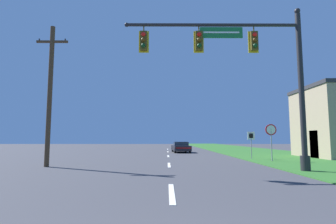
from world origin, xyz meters
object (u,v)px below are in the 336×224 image
at_px(signal_mast, 253,68).
at_px(stop_sign, 271,134).
at_px(car_ahead, 181,147).
at_px(route_sign_post, 251,139).
at_px(utility_pole_near, 50,92).

xyz_separation_m(signal_mast, stop_sign, (2.95, 5.48, -3.14)).
distance_m(car_ahead, route_sign_post, 11.71).
bearing_deg(stop_sign, route_sign_post, 112.49).
bearing_deg(signal_mast, utility_pole_near, 168.48).
relative_size(signal_mast, route_sign_post, 4.37).
xyz_separation_m(stop_sign, route_sign_post, (-0.78, 1.88, -0.34)).
bearing_deg(route_sign_post, utility_pole_near, -158.45).
bearing_deg(signal_mast, route_sign_post, 73.54).
relative_size(signal_mast, car_ahead, 1.92).
relative_size(car_ahead, stop_sign, 1.84).
relative_size(stop_sign, route_sign_post, 1.23).
bearing_deg(car_ahead, utility_pole_near, -117.60).
bearing_deg(route_sign_post, signal_mast, -106.46).
bearing_deg(stop_sign, utility_pole_near, -166.69).
distance_m(car_ahead, utility_pole_near, 18.19).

